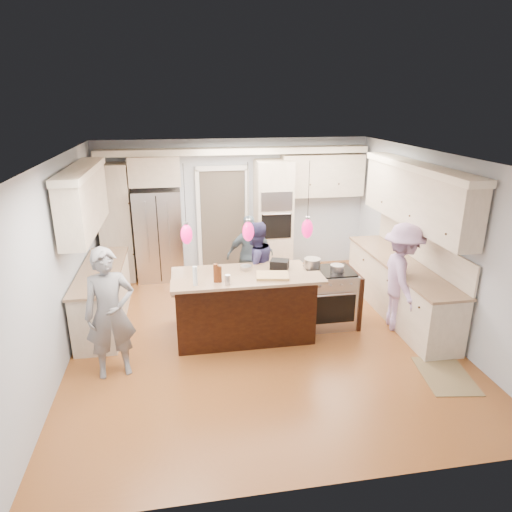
{
  "coord_description": "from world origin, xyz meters",
  "views": [
    {
      "loc": [
        -1.11,
        -6.19,
        3.46
      ],
      "look_at": [
        0.0,
        0.35,
        1.15
      ],
      "focal_mm": 32.0,
      "sensor_mm": 36.0,
      "label": 1
    }
  ],
  "objects_px": {
    "kitchen_island": "(243,304)",
    "person_bar_end": "(110,314)",
    "person_far_left": "(255,267)",
    "island_range": "(330,297)",
    "refrigerator": "(159,235)"
  },
  "relations": [
    {
      "from": "refrigerator",
      "to": "person_far_left",
      "type": "xyz_separation_m",
      "value": [
        1.62,
        -1.79,
        -0.12
      ]
    },
    {
      "from": "kitchen_island",
      "to": "island_range",
      "type": "distance_m",
      "value": 1.41
    },
    {
      "from": "island_range",
      "to": "person_bar_end",
      "type": "xyz_separation_m",
      "value": [
        -3.22,
        -0.89,
        0.41
      ]
    },
    {
      "from": "person_far_left",
      "to": "kitchen_island",
      "type": "bearing_deg",
      "value": 40.12
    },
    {
      "from": "kitchen_island",
      "to": "person_far_left",
      "type": "height_order",
      "value": "person_far_left"
    },
    {
      "from": "kitchen_island",
      "to": "island_range",
      "type": "xyz_separation_m",
      "value": [
        1.41,
        0.08,
        -0.03
      ]
    },
    {
      "from": "person_bar_end",
      "to": "person_far_left",
      "type": "distance_m",
      "value": 2.66
    },
    {
      "from": "refrigerator",
      "to": "island_range",
      "type": "relative_size",
      "value": 1.96
    },
    {
      "from": "refrigerator",
      "to": "person_bar_end",
      "type": "bearing_deg",
      "value": -98.63
    },
    {
      "from": "refrigerator",
      "to": "island_range",
      "type": "bearing_deg",
      "value": -42.59
    },
    {
      "from": "refrigerator",
      "to": "person_far_left",
      "type": "height_order",
      "value": "refrigerator"
    },
    {
      "from": "kitchen_island",
      "to": "island_range",
      "type": "height_order",
      "value": "kitchen_island"
    },
    {
      "from": "person_bar_end",
      "to": "refrigerator",
      "type": "bearing_deg",
      "value": 69.96
    },
    {
      "from": "kitchen_island",
      "to": "person_bar_end",
      "type": "height_order",
      "value": "person_bar_end"
    },
    {
      "from": "kitchen_island",
      "to": "person_far_left",
      "type": "xyz_separation_m",
      "value": [
        0.32,
        0.78,
        0.29
      ]
    }
  ]
}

